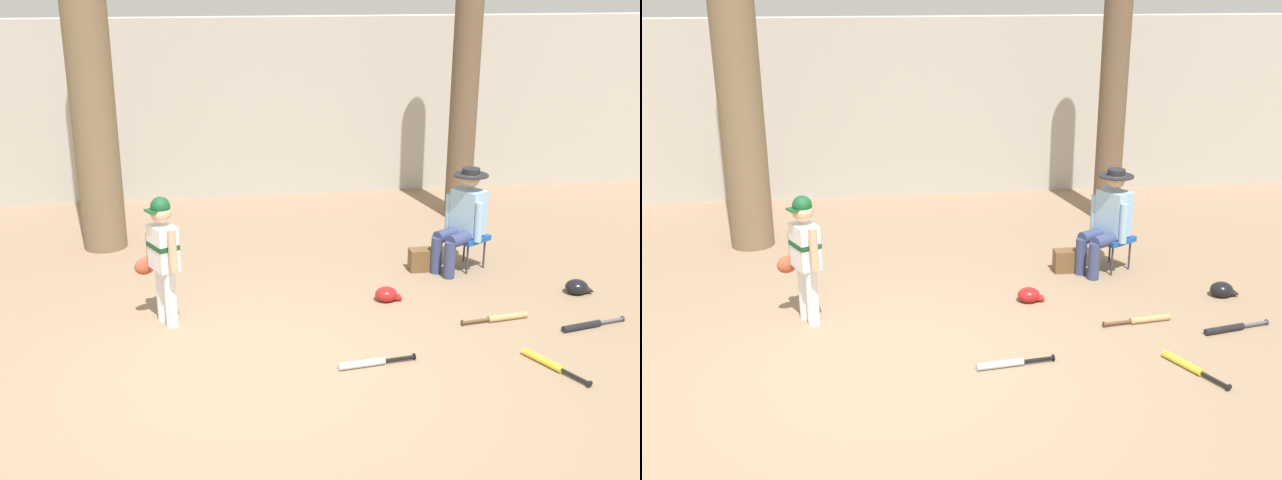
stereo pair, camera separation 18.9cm
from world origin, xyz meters
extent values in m
plane|color=#897056|center=(0.00, 0.00, 0.00)|extent=(60.00, 60.00, 0.00)
cube|color=#ADA89E|center=(0.00, 5.74, 1.33)|extent=(18.00, 0.36, 2.67)
cylinder|color=brown|center=(-1.62, 3.52, 2.79)|extent=(0.53, 0.53, 5.57)
cone|color=brown|center=(-1.62, 3.52, 0.00)|extent=(0.71, 0.71, 0.32)
cylinder|color=brown|center=(3.19, 4.10, 2.04)|extent=(0.37, 0.37, 4.08)
cone|color=brown|center=(3.19, 4.10, 0.00)|extent=(0.49, 0.49, 0.22)
cylinder|color=white|center=(-0.71, 1.06, 0.29)|extent=(0.12, 0.12, 0.58)
cylinder|color=white|center=(-0.80, 1.21, 0.29)|extent=(0.12, 0.12, 0.58)
cube|color=white|center=(-0.76, 1.13, 0.80)|extent=(0.32, 0.36, 0.44)
cube|color=#144723|center=(-0.76, 1.13, 0.82)|extent=(0.33, 0.37, 0.05)
sphere|color=tan|center=(-0.76, 1.13, 1.15)|extent=(0.20, 0.20, 0.20)
sphere|color=#144723|center=(-0.76, 1.13, 1.21)|extent=(0.19, 0.19, 0.19)
cube|color=#144723|center=(-0.83, 1.09, 1.19)|extent=(0.16, 0.17, 0.02)
cylinder|color=tan|center=(-0.66, 0.91, 0.84)|extent=(0.11, 0.11, 0.42)
cylinder|color=tan|center=(-0.89, 1.30, 0.72)|extent=(0.11, 0.11, 0.40)
ellipsoid|color=#AD472D|center=(-0.95, 1.29, 0.56)|extent=(0.25, 0.21, 0.18)
cube|color=#194C9E|center=(2.66, 2.16, 0.38)|extent=(0.55, 0.55, 0.06)
cylinder|color=#333338|center=(2.61, 1.95, 0.19)|extent=(0.02, 0.02, 0.38)
cylinder|color=#333338|center=(2.45, 2.21, 0.19)|extent=(0.02, 0.02, 0.38)
cylinder|color=#333338|center=(2.87, 2.11, 0.19)|extent=(0.02, 0.02, 0.38)
cylinder|color=#333338|center=(2.71, 2.37, 0.19)|extent=(0.02, 0.02, 0.38)
cylinder|color=navy|center=(2.37, 1.87, 0.21)|extent=(0.13, 0.13, 0.43)
cylinder|color=navy|center=(2.27, 2.04, 0.21)|extent=(0.13, 0.13, 0.43)
cylinder|color=navy|center=(2.54, 1.97, 0.43)|extent=(0.42, 0.33, 0.15)
cylinder|color=navy|center=(2.44, 2.14, 0.43)|extent=(0.42, 0.33, 0.15)
cube|color=#8CB7D8|center=(2.66, 2.16, 0.69)|extent=(0.39, 0.43, 0.52)
cylinder|color=#8CB7D8|center=(2.70, 1.93, 0.63)|extent=(0.12, 0.12, 0.46)
cylinder|color=#8CB7D8|center=(2.48, 2.31, 0.63)|extent=(0.12, 0.12, 0.46)
sphere|color=tan|center=(2.66, 2.16, 1.09)|extent=(0.22, 0.22, 0.22)
cylinder|color=#232328|center=(2.66, 2.16, 1.12)|extent=(0.40, 0.40, 0.02)
cylinder|color=#232328|center=(2.66, 2.16, 1.16)|extent=(0.20, 0.20, 0.09)
cube|color=brown|center=(2.15, 2.14, 0.13)|extent=(0.34, 0.18, 0.26)
cylinder|color=yellow|center=(2.58, -0.21, 0.03)|extent=(0.25, 0.42, 0.07)
cylinder|color=black|center=(2.74, -0.54, 0.03)|extent=(0.16, 0.27, 0.03)
cylinder|color=black|center=(2.81, -0.67, 0.03)|extent=(0.06, 0.04, 0.06)
cylinder|color=#B7BCC6|center=(0.97, -0.04, 0.03)|extent=(0.43, 0.12, 0.07)
cylinder|color=black|center=(1.33, 0.00, 0.03)|extent=(0.29, 0.07, 0.03)
cylinder|color=black|center=(1.47, 0.02, 0.03)|extent=(0.02, 0.06, 0.06)
cylinder|color=tan|center=(2.62, 0.70, 0.03)|extent=(0.43, 0.12, 0.07)
cylinder|color=brown|center=(2.26, 0.65, 0.03)|extent=(0.29, 0.07, 0.03)
cylinder|color=brown|center=(2.12, 0.63, 0.03)|extent=(0.02, 0.06, 0.06)
cylinder|color=black|center=(3.25, 0.39, 0.03)|extent=(0.43, 0.15, 0.07)
cylinder|color=#4C4C51|center=(3.60, 0.46, 0.03)|extent=(0.29, 0.09, 0.03)
cylinder|color=#4C4C51|center=(3.74, 0.49, 0.03)|extent=(0.03, 0.06, 0.06)
ellipsoid|color=#A81919|center=(1.52, 1.35, 0.07)|extent=(0.24, 0.22, 0.16)
cube|color=#A81919|center=(1.63, 1.35, 0.03)|extent=(0.10, 0.12, 0.02)
ellipsoid|color=black|center=(3.61, 1.23, 0.07)|extent=(0.25, 0.22, 0.17)
cube|color=black|center=(3.72, 1.23, 0.03)|extent=(0.10, 0.12, 0.02)
camera|label=1|loc=(-0.29, -6.02, 3.35)|focal=43.49mm
camera|label=2|loc=(-0.10, -6.04, 3.35)|focal=43.49mm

